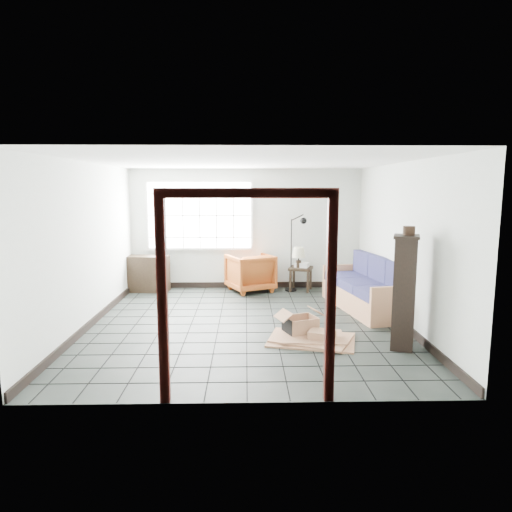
{
  "coord_description": "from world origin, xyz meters",
  "views": [
    {
      "loc": [
        -0.01,
        -7.18,
        2.21
      ],
      "look_at": [
        0.16,
        0.3,
        1.07
      ],
      "focal_mm": 32.0,
      "sensor_mm": 36.0,
      "label": 1
    }
  ],
  "objects_px": {
    "side_table": "(301,271)",
    "tall_shelf": "(404,291)",
    "futon_sofa": "(368,290)",
    "armchair": "(250,271)"
  },
  "relations": [
    {
      "from": "armchair",
      "to": "side_table",
      "type": "bearing_deg",
      "value": 156.32
    },
    {
      "from": "armchair",
      "to": "side_table",
      "type": "height_order",
      "value": "armchair"
    },
    {
      "from": "futon_sofa",
      "to": "armchair",
      "type": "distance_m",
      "value": 2.62
    },
    {
      "from": "futon_sofa",
      "to": "armchair",
      "type": "relative_size",
      "value": 2.58
    },
    {
      "from": "tall_shelf",
      "to": "futon_sofa",
      "type": "bearing_deg",
      "value": 108.06
    },
    {
      "from": "side_table",
      "to": "futon_sofa",
      "type": "bearing_deg",
      "value": -55.75
    },
    {
      "from": "side_table",
      "to": "tall_shelf",
      "type": "relative_size",
      "value": 0.37
    },
    {
      "from": "futon_sofa",
      "to": "tall_shelf",
      "type": "bearing_deg",
      "value": -102.68
    },
    {
      "from": "side_table",
      "to": "tall_shelf",
      "type": "bearing_deg",
      "value": -74.6
    },
    {
      "from": "side_table",
      "to": "tall_shelf",
      "type": "xyz_separation_m",
      "value": [
        0.98,
        -3.56,
        0.38
      ]
    }
  ]
}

